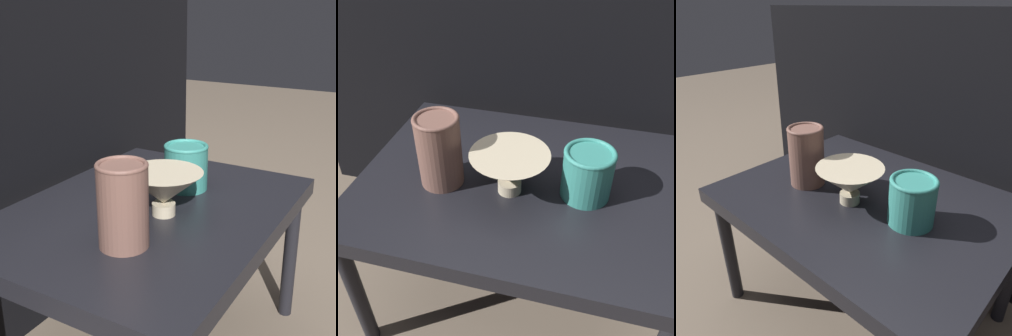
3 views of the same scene
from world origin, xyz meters
The scene contains 6 objects.
ground_plane centered at (0.00, 0.00, 0.00)m, with size 8.00×8.00×0.00m, color #6B5B4C.
table centered at (0.00, 0.00, 0.36)m, with size 0.73×0.55×0.40m.
couch_backdrop centered at (0.00, 0.57, 0.42)m, with size 1.58×0.50×0.84m.
bowl centered at (-0.02, -0.05, 0.46)m, with size 0.17×0.17×0.10m.
vase_textured_left centered at (-0.17, -0.05, 0.48)m, with size 0.10×0.10×0.16m.
vase_colorful_right centered at (0.14, -0.02, 0.46)m, with size 0.11×0.11×0.11m.
Camera 2 is at (0.14, -0.67, 0.96)m, focal length 42.00 mm.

